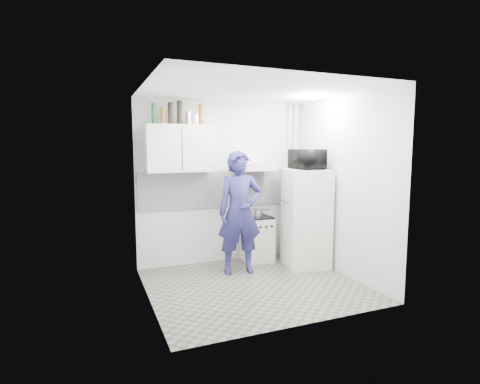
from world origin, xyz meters
name	(u,v)px	position (x,y,z in m)	size (l,w,h in m)	color
floor	(254,285)	(0.00, 0.00, 0.00)	(2.80, 2.80, 0.00)	#626255
ceiling	(255,90)	(0.00, 0.00, 2.60)	(2.80, 2.80, 0.00)	white
wall_back	(223,182)	(0.00, 1.25, 1.30)	(2.80, 2.80, 0.00)	silver
wall_left	(147,195)	(-1.40, 0.00, 1.30)	(2.60, 2.60, 0.00)	silver
wall_right	(342,186)	(1.40, 0.00, 1.30)	(2.60, 2.60, 0.00)	silver
person	(240,212)	(0.02, 0.58, 0.91)	(0.66, 0.44, 1.82)	navy
stove	(257,239)	(0.50, 1.00, 0.36)	(0.45, 0.45, 0.72)	silver
fridge	(306,218)	(1.10, 0.47, 0.77)	(0.63, 0.63, 1.53)	white
stove_top	(257,217)	(0.50, 1.00, 0.73)	(0.43, 0.43, 0.03)	black
saucepan	(257,212)	(0.51, 1.04, 0.80)	(0.20, 0.20, 0.11)	silver
microwave	(307,159)	(1.10, 0.47, 1.69)	(0.38, 0.56, 0.31)	black
bottle_a	(154,114)	(-1.11, 1.07, 2.35)	(0.07, 0.07, 0.30)	#144C1E
bottle_b	(163,116)	(-0.99, 1.07, 2.32)	(0.06, 0.06, 0.25)	brown
bottle_c	(171,114)	(-0.87, 1.07, 2.36)	(0.08, 0.08, 0.32)	black
bottle_d	(180,113)	(-0.74, 1.07, 2.38)	(0.08, 0.08, 0.35)	black
canister_a	(189,118)	(-0.60, 1.07, 2.30)	(0.08, 0.08, 0.20)	silver
canister_b	(195,119)	(-0.50, 1.07, 2.29)	(0.09, 0.09, 0.18)	#B2B7BC
bottle_e	(201,115)	(-0.40, 1.07, 2.36)	(0.08, 0.08, 0.31)	brown
upper_cabinet	(179,149)	(-0.75, 1.07, 1.85)	(1.00, 0.35, 0.70)	white
range_hood	(255,166)	(0.45, 1.00, 1.57)	(0.60, 0.50, 0.14)	silver
backsplash	(223,189)	(0.00, 1.24, 1.20)	(2.74, 0.03, 0.60)	white
pipe_a	(295,180)	(1.30, 1.17, 1.30)	(0.05, 0.05, 2.60)	silver
pipe_b	(289,180)	(1.18, 1.17, 1.30)	(0.04, 0.04, 2.60)	silver
ceiling_spot_fixture	(313,98)	(1.00, 0.20, 2.57)	(0.10, 0.10, 0.02)	white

